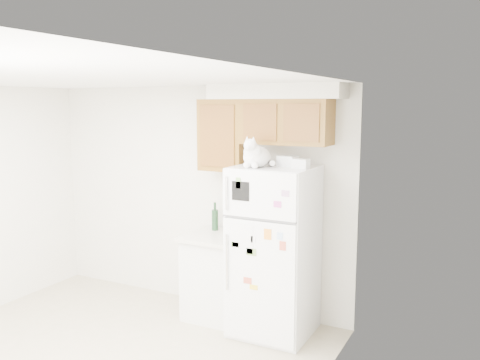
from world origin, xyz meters
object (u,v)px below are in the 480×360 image
Objects in this scene: cat at (256,155)px; storage_box_front at (301,164)px; bottle_green at (215,216)px; bottle_amber at (231,219)px; refrigerator at (274,251)px; storage_box_back at (288,161)px; base_counter at (217,276)px.

cat is 2.92× the size of storage_box_front.
bottle_green reaches higher than bottle_amber.
refrigerator is 3.88× the size of cat.
bottle_green is at bearing 180.00° from bottle_amber.
storage_box_front is at bearing 16.33° from cat.
cat reaches higher than storage_box_front.
storage_box_back reaches higher than bottle_amber.
storage_box_back is (0.23, 0.24, -0.07)m from cat.
base_counter is 0.64m from bottle_green.
base_counter is 5.11× the size of storage_box_back.
storage_box_front is 1.30m from bottle_green.
bottle_amber is at bearing 176.57° from storage_box_back.
storage_box_front is (0.18, -0.12, -0.01)m from storage_box_back.
bottle_green is (-0.67, 0.39, -0.74)m from cat.
base_counter is 1.51m from storage_box_back.
refrigerator reaches higher than bottle_green.
base_counter is 2.10× the size of cat.
storage_box_front is at bearing -6.39° from base_counter.
storage_box_back is 1.20× the size of storage_box_front.
storage_box_front is 1.14m from bottle_amber.
refrigerator is 5.44× the size of bottle_green.
base_counter is at bearing 157.68° from cat.
storage_box_front reaches higher than bottle_amber.
bottle_green is at bearing 169.48° from storage_box_front.
storage_box_back is at bearing 37.93° from refrigerator.
refrigerator is 1.85× the size of base_counter.
storage_box_front is 0.48× the size of bottle_green.
storage_box_front is at bearing -13.77° from bottle_green.
storage_box_back reaches higher than storage_box_front.
refrigerator is at bearing -16.01° from bottle_green.
bottle_amber is (-0.47, 0.39, -0.75)m from cat.
refrigerator is 0.68m from bottle_amber.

